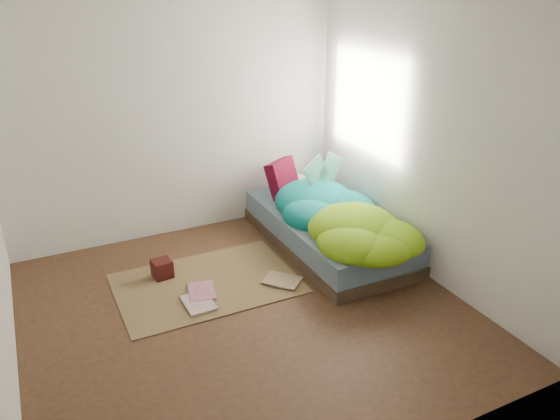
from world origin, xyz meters
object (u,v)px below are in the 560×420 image
object	(u,v)px
wooden_box	(162,269)
floor_book_a	(185,307)
pillow_magenta	(283,178)
bed	(328,231)
open_book	(324,161)
floor_book_b	(188,294)

from	to	relation	value
wooden_box	floor_book_a	size ratio (longest dim) A/B	0.51
pillow_magenta	bed	bearing A→B (deg)	-107.92
bed	pillow_magenta	world-z (taller)	pillow_magenta
bed	wooden_box	size ratio (longest dim) A/B	12.01
bed	open_book	bearing A→B (deg)	69.91
wooden_box	floor_book_a	bearing A→B (deg)	-86.95
bed	floor_book_b	bearing A→B (deg)	-169.57
open_book	pillow_magenta	bearing A→B (deg)	111.38
floor_book_a	floor_book_b	size ratio (longest dim) A/B	1.04
pillow_magenta	wooden_box	world-z (taller)	pillow_magenta
bed	pillow_magenta	distance (m)	0.80
bed	open_book	size ratio (longest dim) A/B	4.53
pillow_magenta	floor_book_a	bearing A→B (deg)	-173.77
bed	floor_book_b	xyz separation A→B (m)	(-1.58, -0.29, -0.14)
floor_book_b	bed	bearing A→B (deg)	22.42
wooden_box	floor_book_b	size ratio (longest dim) A/B	0.53
open_book	floor_book_b	distance (m)	1.96
bed	pillow_magenta	size ratio (longest dim) A/B	5.02
floor_book_a	wooden_box	bearing A→B (deg)	92.11
bed	wooden_box	bearing A→B (deg)	176.08
floor_book_b	wooden_box	bearing A→B (deg)	117.71
pillow_magenta	wooden_box	distance (m)	1.69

